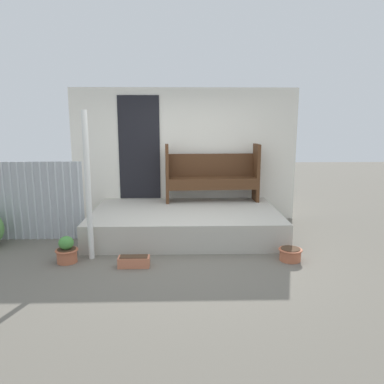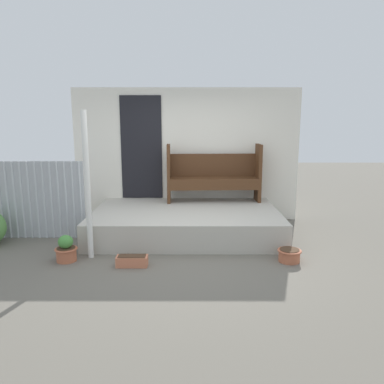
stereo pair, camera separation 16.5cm
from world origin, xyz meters
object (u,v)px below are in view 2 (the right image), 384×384
bench (214,173)px  flower_pot_left (67,250)px  flower_pot_middle (290,255)px  support_post (88,186)px  planter_box_rect (133,261)px

bench → flower_pot_left: (-2.22, -2.00, -0.82)m
flower_pot_left → flower_pot_middle: 3.20m
bench → flower_pot_middle: 2.41m
support_post → flower_pot_middle: size_ratio=6.24×
support_post → planter_box_rect: 1.24m
support_post → planter_box_rect: (0.66, -0.34, -0.99)m
bench → planter_box_rect: bench is taller
support_post → flower_pot_left: (-0.31, -0.15, -0.90)m
flower_pot_middle → flower_pot_left: bearing=179.6°
bench → flower_pot_middle: (0.98, -2.02, -0.88)m
bench → planter_box_rect: (-1.24, -2.19, -0.91)m
flower_pot_left → flower_pot_middle: bearing=-0.4°
support_post → flower_pot_middle: (2.89, -0.17, -0.97)m
support_post → flower_pot_left: bearing=-154.7°
bench → flower_pot_left: bench is taller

